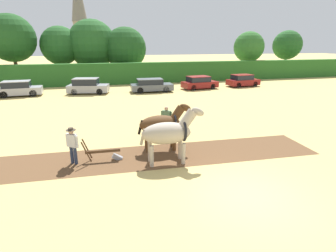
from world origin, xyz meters
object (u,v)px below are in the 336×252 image
object	(u,v)px
tree_center_left	(60,46)
tree_left	(11,38)
tree_center	(92,44)
church_spire	(79,14)
tree_far_right	(287,45)
draft_horse_lead_left	(169,133)
farmer_beside_team	(166,119)
parked_car_center_right	(199,83)
tree_right	(249,47)
parked_car_right	(243,81)
draft_horse_lead_right	(162,124)
plow	(106,154)
tree_center_right	(125,49)
parked_car_center	(151,85)
parked_car_center_left	(88,86)
parked_car_left	(19,89)
farmer_at_plow	(72,143)

from	to	relation	value
tree_center_left	tree_left	bearing A→B (deg)	-166.62
tree_center	church_spire	xyz separation A→B (m)	(-2.44, 24.64, 6.35)
tree_far_right	church_spire	size ratio (longest dim) A/B	0.33
tree_left	tree_center	bearing A→B (deg)	9.03
draft_horse_lead_left	tree_center_left	bearing A→B (deg)	106.96
draft_horse_lead_left	farmer_beside_team	bearing A→B (deg)	80.31
church_spire	parked_car_center_right	size ratio (longest dim) A/B	5.07
tree_right	parked_car_right	size ratio (longest dim) A/B	1.70
tree_center_left	tree_far_right	xyz separation A→B (m)	(35.99, -0.69, 0.05)
parked_car_right	tree_center_left	bearing A→B (deg)	146.51
draft_horse_lead_right	plow	bearing A→B (deg)	-164.24
tree_center	parked_car_right	bearing A→B (deg)	-33.25
tree_center_right	tree_center_left	bearing A→B (deg)	174.27
parked_car_center	church_spire	bearing A→B (deg)	104.63
parked_car_right	parked_car_center_right	bearing A→B (deg)	177.27
draft_horse_lead_left	parked_car_center_right	world-z (taller)	draft_horse_lead_left
tree_center_right	parked_car_center_left	bearing A→B (deg)	-116.24
tree_left	church_spire	world-z (taller)	church_spire
parked_car_center_right	parked_car_right	bearing A→B (deg)	-4.25
tree_center_left	tree_far_right	bearing A→B (deg)	-1.09
parked_car_left	tree_center_left	bearing A→B (deg)	70.68
tree_right	parked_car_right	world-z (taller)	tree_right
draft_horse_lead_left	parked_car_center_left	xyz separation A→B (m)	(-3.83, 18.44, -0.61)
parked_car_center_left	parked_car_center_right	size ratio (longest dim) A/B	1.03
farmer_beside_team	parked_car_left	world-z (taller)	farmer_beside_team
tree_center	draft_horse_lead_right	size ratio (longest dim) A/B	3.11
tree_right	draft_horse_lead_left	size ratio (longest dim) A/B	2.39
tree_center	farmer_beside_team	world-z (taller)	tree_center
tree_center	farmer_at_plow	size ratio (longest dim) A/B	5.10
parked_car_center	tree_center	bearing A→B (deg)	117.48
farmer_beside_team	parked_car_center	world-z (taller)	farmer_beside_team
tree_center_left	draft_horse_lead_right	bearing A→B (deg)	-75.28
draft_horse_lead_left	plow	xyz separation A→B (m)	(-2.66, 0.91, -1.05)
draft_horse_lead_left	parked_car_left	xyz separation A→B (m)	(-10.43, 18.70, -0.64)
tree_far_right	church_spire	xyz separation A→B (m)	(-34.18, 25.56, 6.49)
parked_car_right	draft_horse_lead_left	bearing A→B (deg)	-133.89
church_spire	plow	distance (m)	55.06
tree_center_left	tree_center	world-z (taller)	tree_center
tree_right	tree_center	bearing A→B (deg)	173.45
tree_far_right	parked_car_center_right	world-z (taller)	tree_far_right
plow	draft_horse_lead_left	bearing A→B (deg)	-15.72
tree_right	farmer_at_plow	bearing A→B (deg)	-132.48
farmer_at_plow	plow	bearing A→B (deg)	-51.11
tree_left	tree_far_right	bearing A→B (deg)	0.87
draft_horse_lead_right	parked_car_center_right	world-z (taller)	draft_horse_lead_right
tree_center_left	farmer_at_plow	xyz separation A→B (m)	(3.35, -28.99, -3.80)
tree_right	farmer_at_plow	distance (m)	36.17
tree_right	parked_car_center_left	size ratio (longest dim) A/B	1.57
tree_center_left	tree_right	xyz separation A→B (m)	(27.66, -2.45, -0.22)
farmer_at_plow	parked_car_left	bearing A→B (deg)	59.19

